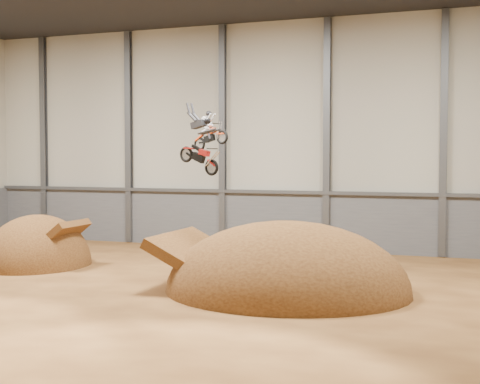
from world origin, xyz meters
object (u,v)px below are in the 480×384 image
Objects in this scene: fmx_rider_b at (196,139)px; fmx_rider_a at (212,127)px; landing_ramp at (287,292)px; takeoff_ramp at (37,266)px.

fmx_rider_a is at bearing 113.72° from fmx_rider_b.
fmx_rider_b is (-4.29, 0.39, 6.48)m from landing_ramp.
takeoff_ramp is at bearing -174.07° from fmx_rider_b.
landing_ramp is 9.04m from fmx_rider_a.
fmx_rider_a is (-4.63, 3.09, 7.12)m from landing_ramp.
fmx_rider_a reaches higher than landing_ramp.
landing_ramp reaches higher than takeoff_ramp.
landing_ramp is 4.88× the size of fmx_rider_a.
fmx_rider_a is 0.71× the size of fmx_rider_b.
fmx_rider_b is (0.35, -2.70, -0.64)m from fmx_rider_a.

